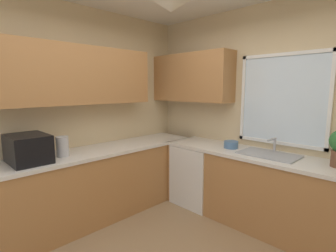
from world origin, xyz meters
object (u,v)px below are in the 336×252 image
object	(u,v)px
sink_assembly	(269,154)
bowl	(231,145)
kettle	(62,146)
dishwasher	(199,174)
microwave	(28,149)

from	to	relation	value
sink_assembly	bowl	xyz separation A→B (m)	(-0.49, -0.01, 0.03)
kettle	bowl	world-z (taller)	kettle
dishwasher	kettle	xyz separation A→B (m)	(-0.64, -1.67, 0.58)
kettle	sink_assembly	world-z (taller)	kettle
sink_assembly	bowl	size ratio (longest dim) A/B	3.58
dishwasher	bowl	distance (m)	0.71
microwave	sink_assembly	size ratio (longest dim) A/B	0.75
microwave	kettle	distance (m)	0.35
kettle	bowl	xyz separation A→B (m)	(1.13, 1.70, -0.07)
kettle	sink_assembly	bearing A→B (deg)	46.36
microwave	bowl	distance (m)	2.35
bowl	kettle	bearing A→B (deg)	-123.70
dishwasher	kettle	size ratio (longest dim) A/B	3.69
microwave	sink_assembly	distance (m)	2.63
microwave	sink_assembly	bearing A→B (deg)	51.28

